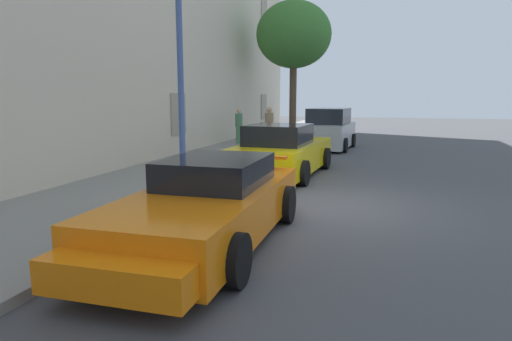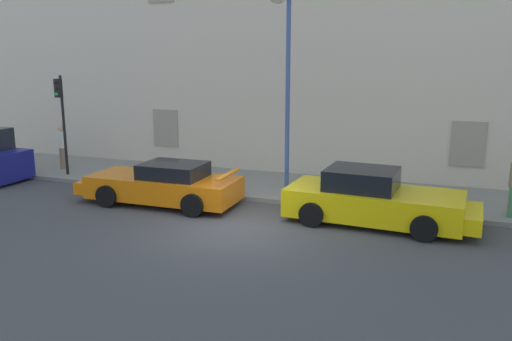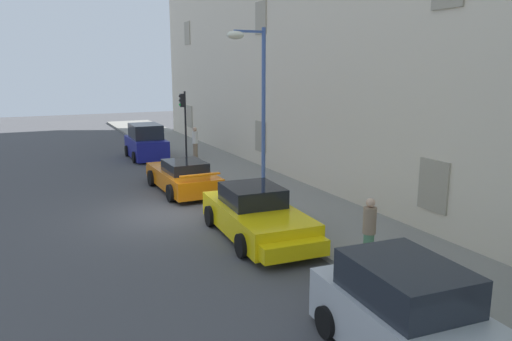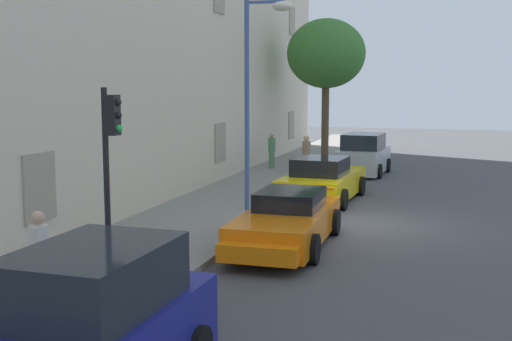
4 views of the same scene
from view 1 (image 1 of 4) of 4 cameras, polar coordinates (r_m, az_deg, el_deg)
The scene contains 9 objects.
ground_plane at distance 9.38m, azimuth 8.39°, elevation -4.35°, with size 80.00×80.00×0.00m, color #444447.
sidewalk at distance 10.84m, azimuth -14.66°, elevation -2.30°, with size 60.00×3.72×0.14m, color gray.
sportscar_red_lead at distance 6.67m, azimuth -6.65°, elevation -4.92°, with size 5.01×2.10×1.29m.
sportscar_yellow_flank at distance 12.91m, azimuth 3.55°, elevation 2.34°, with size 5.09×2.40×1.46m.
hatchback_parked at distance 19.24m, azimuth 9.35°, elevation 5.11°, with size 3.63×2.13×1.74m.
tree_near_kerb at distance 23.16m, azimuth 4.89°, elevation 16.99°, with size 3.76×3.76×6.79m.
street_lamp at distance 10.46m, azimuth -7.85°, elevation 20.97°, with size 0.44×1.42×6.12m.
pedestrian_strolling at distance 16.44m, azimuth 1.71°, elevation 5.35°, with size 0.43×0.43×1.72m.
pedestrian_bystander at distance 19.93m, azimuth -2.23°, elevation 5.83°, with size 0.40×0.40×1.57m.
Camera 1 is at (-9.01, -1.32, 2.24)m, focal length 31.00 mm.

